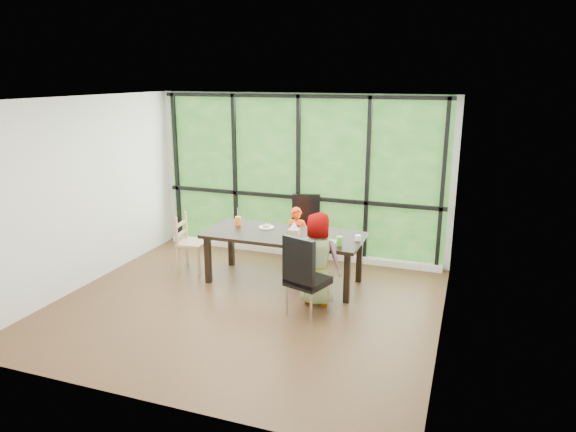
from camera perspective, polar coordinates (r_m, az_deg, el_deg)
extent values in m
plane|color=black|center=(7.08, -4.66, -9.72)|extent=(5.00, 5.00, 0.00)
plane|color=silver|center=(8.68, 1.24, 4.38)|extent=(5.00, 0.00, 5.00)
cube|color=#1C531B|center=(8.66, 1.20, 4.36)|extent=(4.80, 0.02, 2.65)
cube|color=silver|center=(8.92, 0.99, -3.96)|extent=(4.80, 0.12, 0.10)
cube|color=black|center=(7.68, -0.45, -4.61)|extent=(2.33, 1.10, 0.75)
cube|color=black|center=(8.52, 1.85, -1.44)|extent=(0.55, 0.55, 1.08)
cube|color=black|center=(6.60, 2.20, -6.49)|extent=(0.58, 0.58, 1.08)
cube|color=#A07852|center=(8.25, -10.43, -2.91)|extent=(0.45, 0.47, 0.90)
imported|color=#FF4109|center=(8.17, 0.97, -2.48)|extent=(0.40, 0.31, 1.00)
imported|color=slate|center=(6.90, 3.25, -4.72)|extent=(0.62, 0.40, 1.26)
cube|color=tan|center=(7.20, 3.56, -2.84)|extent=(0.43, 0.31, 0.01)
cylinder|color=white|center=(7.86, -2.37, -1.23)|extent=(0.23, 0.23, 0.01)
cylinder|color=white|center=(7.19, 3.73, -2.84)|extent=(0.21, 0.21, 0.01)
cylinder|color=orange|center=(8.01, -5.49, -0.53)|extent=(0.08, 0.08, 0.13)
cylinder|color=#5DCC2A|center=(7.05, 5.65, -2.76)|extent=(0.08, 0.08, 0.13)
cylinder|color=white|center=(7.30, 7.65, -2.39)|extent=(0.08, 0.08, 0.08)
cube|color=tan|center=(7.35, 0.67, -1.93)|extent=(0.15, 0.15, 0.13)
cylinder|color=white|center=(7.98, -5.51, 0.21)|extent=(0.01, 0.04, 0.20)
cylinder|color=pink|center=(7.02, 5.67, -1.94)|extent=(0.01, 0.04, 0.20)
cone|color=white|center=(7.31, 0.67, -1.03)|extent=(0.12, 0.12, 0.11)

